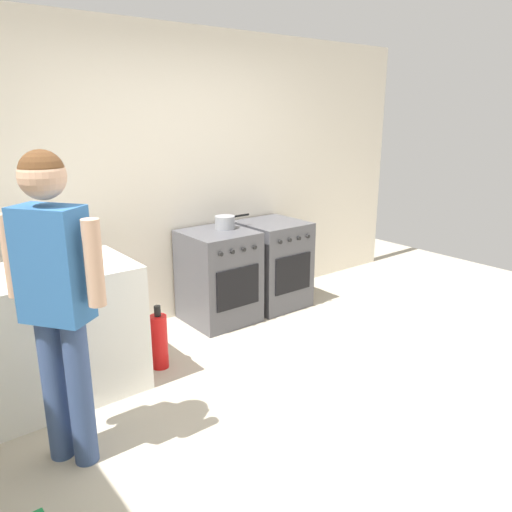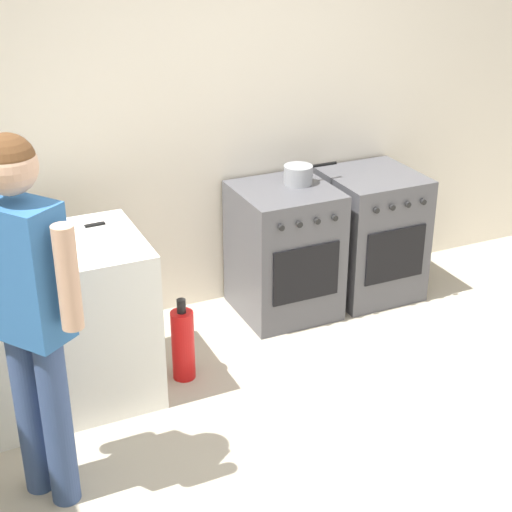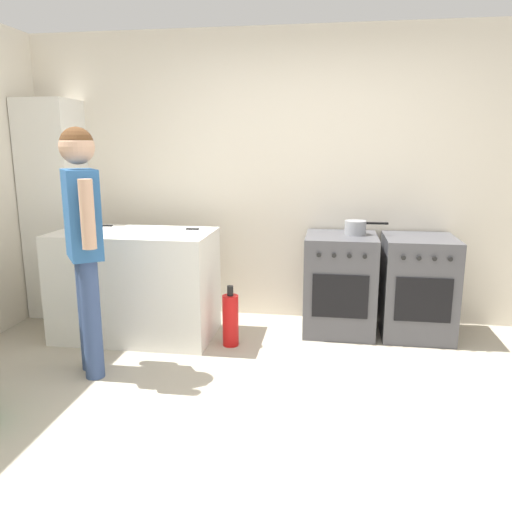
{
  "view_description": "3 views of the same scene",
  "coord_description": "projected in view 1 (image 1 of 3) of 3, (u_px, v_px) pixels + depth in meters",
  "views": [
    {
      "loc": [
        -2.07,
        -2.06,
        1.88
      ],
      "look_at": [
        0.1,
        0.7,
        0.87
      ],
      "focal_mm": 35.0,
      "sensor_mm": 36.0,
      "label": 1
    },
    {
      "loc": [
        -1.72,
        -2.5,
        2.53
      ],
      "look_at": [
        -0.29,
        0.61,
        0.93
      ],
      "focal_mm": 55.0,
      "sensor_mm": 36.0,
      "label": 2
    },
    {
      "loc": [
        0.26,
        -2.65,
        1.59
      ],
      "look_at": [
        -0.29,
        0.94,
        0.79
      ],
      "focal_mm": 35.0,
      "sensor_mm": 36.0,
      "label": 3
    }
  ],
  "objects": [
    {
      "name": "person",
      "position": [
        55.0,
        284.0,
        2.53
      ],
      "size": [
        0.37,
        0.48,
        1.71
      ],
      "color": "#384C7A",
      "rests_on": "ground"
    },
    {
      "name": "back_wall",
      "position": [
        160.0,
        180.0,
        4.41
      ],
      "size": [
        6.0,
        0.1,
        2.6
      ],
      "primitive_type": "cube",
      "color": "silver",
      "rests_on": "ground"
    },
    {
      "name": "knife_paring",
      "position": [
        85.0,
        255.0,
        3.54
      ],
      "size": [
        0.21,
        0.04,
        0.01
      ],
      "color": "silver",
      "rests_on": "counter_unit"
    },
    {
      "name": "counter_unit",
      "position": [
        37.0,
        338.0,
        3.28
      ],
      "size": [
        1.3,
        0.7,
        0.9
      ],
      "primitive_type": "cube",
      "color": "silver",
      "rests_on": "ground"
    },
    {
      "name": "oven_right",
      "position": [
        273.0,
        264.0,
        4.97
      ],
      "size": [
        0.58,
        0.62,
        0.85
      ],
      "color": "#4C4C51",
      "rests_on": "ground"
    },
    {
      "name": "pot",
      "position": [
        225.0,
        222.0,
        4.56
      ],
      "size": [
        0.36,
        0.18,
        0.12
      ],
      "color": "gray",
      "rests_on": "oven_left"
    },
    {
      "name": "fire_extinguisher",
      "position": [
        159.0,
        341.0,
        3.76
      ],
      "size": [
        0.13,
        0.13,
        0.5
      ],
      "color": "red",
      "rests_on": "ground"
    },
    {
      "name": "oven_left",
      "position": [
        219.0,
        276.0,
        4.58
      ],
      "size": [
        0.6,
        0.62,
        0.85
      ],
      "color": "#4C4C51",
      "rests_on": "ground"
    },
    {
      "name": "ground_plane",
      "position": [
        310.0,
        407.0,
        3.3
      ],
      "size": [
        8.0,
        8.0,
        0.0
      ],
      "primitive_type": "plane",
      "color": "#ADA38E"
    }
  ]
}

